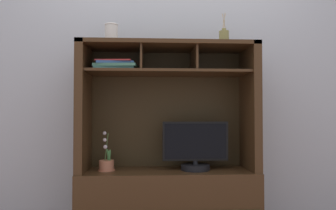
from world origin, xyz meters
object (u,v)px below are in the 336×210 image
object	(u,v)px
magazine_stack_left	(116,66)
ceramic_vase	(111,34)
tv_monitor	(195,149)
potted_orchid	(106,164)
diffuser_bottle	(224,38)
media_console	(168,173)

from	to	relation	value
magazine_stack_left	ceramic_vase	size ratio (longest dim) A/B	2.20
tv_monitor	magazine_stack_left	distance (m)	0.87
potted_orchid	ceramic_vase	size ratio (longest dim) A/B	1.95
ceramic_vase	diffuser_bottle	bearing A→B (deg)	-0.52
media_console	tv_monitor	world-z (taller)	media_console
potted_orchid	diffuser_bottle	bearing A→B (deg)	-0.40
media_console	diffuser_bottle	world-z (taller)	diffuser_bottle
potted_orchid	ceramic_vase	world-z (taller)	ceramic_vase
potted_orchid	ceramic_vase	bearing A→B (deg)	3.02
potted_orchid	magazine_stack_left	world-z (taller)	magazine_stack_left
tv_monitor	diffuser_bottle	size ratio (longest dim) A/B	2.03
tv_monitor	media_console	bearing A→B (deg)	171.03
tv_monitor	magazine_stack_left	bearing A→B (deg)	-178.36
media_console	potted_orchid	world-z (taller)	media_console
tv_monitor	magazine_stack_left	xyz separation A→B (m)	(-0.61, -0.02, 0.63)
diffuser_bottle	ceramic_vase	size ratio (longest dim) A/B	1.63
media_console	ceramic_vase	distance (m)	1.16
tv_monitor	potted_orchid	xyz separation A→B (m)	(-0.68, 0.01, -0.11)
media_console	ceramic_vase	world-z (taller)	ceramic_vase
media_console	potted_orchid	size ratio (longest dim) A/B	4.87
media_console	tv_monitor	distance (m)	0.29
ceramic_vase	magazine_stack_left	bearing A→B (deg)	-38.10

